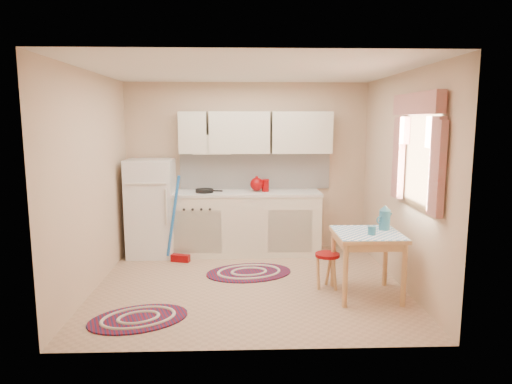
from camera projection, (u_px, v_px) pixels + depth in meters
room_shell at (261, 150)px, 5.48m from camera, size 3.64×3.60×2.52m
fridge at (151, 208)px, 6.57m from camera, size 0.65×0.60×1.40m
broom at (179, 220)px, 6.25m from camera, size 0.30×0.19×1.20m
base_cabinets at (242, 224)px, 6.70m from camera, size 2.25×0.60×0.88m
countertop at (242, 193)px, 6.63m from camera, size 2.27×0.62×0.04m
frying_pan at (204, 191)px, 6.55m from camera, size 0.31×0.31×0.05m
red_kettle at (257, 184)px, 6.62m from camera, size 0.26×0.25×0.22m
red_canister at (265, 186)px, 6.63m from camera, size 0.13×0.13×0.16m
table at (367, 265)px, 5.07m from camera, size 0.72×0.72×0.72m
stool at (327, 271)px, 5.31m from camera, size 0.37×0.37×0.42m
coffee_pot at (385, 217)px, 5.11m from camera, size 0.19×0.18×0.30m
mug at (372, 231)px, 4.90m from camera, size 0.10×0.10×0.10m
rug_center at (249, 273)px, 5.86m from camera, size 1.22×0.94×0.02m
rug_left at (139, 319)px, 4.50m from camera, size 1.14×0.95×0.02m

